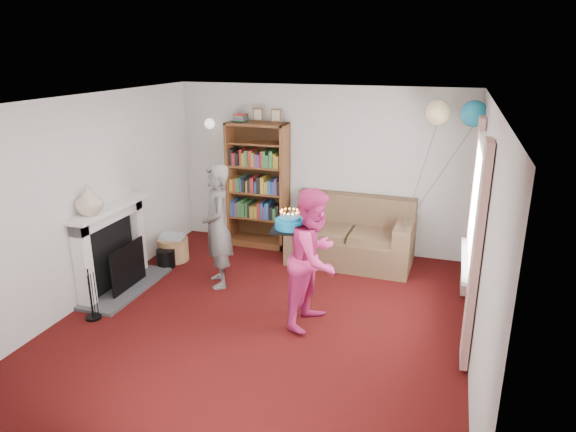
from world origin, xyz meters
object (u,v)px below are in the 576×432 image
(bookcase, at_px, (259,186))
(person_magenta, at_px, (314,258))
(birthday_cake, at_px, (290,224))
(person_striped, at_px, (217,227))
(sofa, at_px, (352,238))

(bookcase, xyz_separation_m, person_magenta, (1.49, -2.17, -0.16))
(bookcase, relative_size, birthday_cake, 5.48)
(person_striped, height_order, person_magenta, person_striped)
(sofa, height_order, birthday_cake, birthday_cake)
(bookcase, distance_m, person_striped, 1.59)
(sofa, xyz_separation_m, person_magenta, (-0.06, -1.94, 0.45))
(sofa, relative_size, person_magenta, 1.11)
(person_magenta, height_order, birthday_cake, person_magenta)
(sofa, bearing_deg, bookcase, 173.08)
(bookcase, distance_m, birthday_cake, 2.49)
(person_magenta, bearing_deg, sofa, 9.74)
(person_striped, xyz_separation_m, birthday_cake, (1.17, -0.59, 0.35))
(bookcase, relative_size, person_striped, 1.33)
(person_striped, relative_size, birthday_cake, 4.12)
(bookcase, relative_size, sofa, 1.22)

